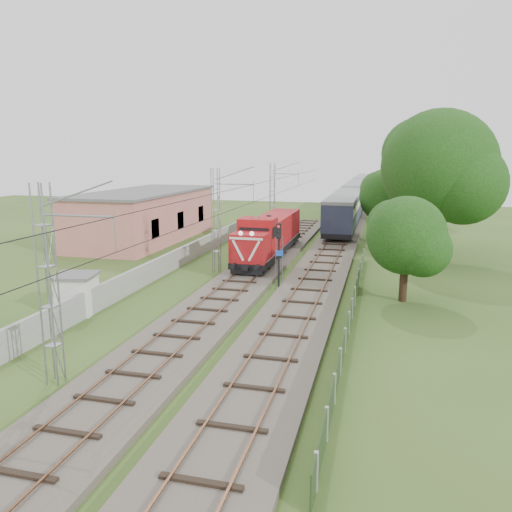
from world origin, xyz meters
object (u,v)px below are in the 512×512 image
(coach_rake, at_px, (357,193))
(signal_post, at_px, (279,244))
(locomotive, at_px, (270,235))
(relay_hut, at_px, (77,293))

(coach_rake, height_order, signal_post, signal_post)
(locomotive, xyz_separation_m, coach_rake, (5.00, 43.46, 0.54))
(locomotive, relative_size, signal_post, 3.42)
(locomotive, xyz_separation_m, signal_post, (2.85, -9.89, 1.07))
(relay_hut, bearing_deg, signal_post, 36.29)
(coach_rake, bearing_deg, signal_post, -92.30)
(coach_rake, xyz_separation_m, signal_post, (-2.15, -53.35, 0.53))
(coach_rake, bearing_deg, relay_hut, -101.51)
(coach_rake, relative_size, relay_hut, 26.90)
(locomotive, distance_m, relay_hut, 18.95)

